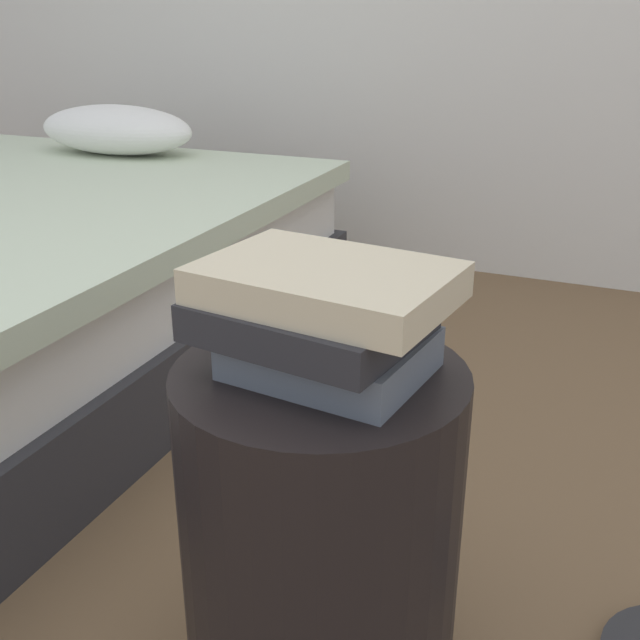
# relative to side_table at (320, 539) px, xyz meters

# --- Properties ---
(side_table) EXTENTS (0.37, 0.37, 0.50)m
(side_table) POSITION_rel_side_table_xyz_m (0.00, 0.00, 0.00)
(side_table) COLOR black
(side_table) RESTS_ON ground_plane
(book_slate) EXTENTS (0.24, 0.20, 0.05)m
(book_slate) POSITION_rel_side_table_xyz_m (0.01, 0.01, 0.28)
(book_slate) COLOR slate
(book_slate) RESTS_ON side_table
(book_charcoal) EXTENTS (0.28, 0.24, 0.05)m
(book_charcoal) POSITION_rel_side_table_xyz_m (-0.01, -0.01, 0.32)
(book_charcoal) COLOR #28282D
(book_charcoal) RESTS_ON book_slate
(book_cream) EXTENTS (0.31, 0.23, 0.04)m
(book_cream) POSITION_rel_side_table_xyz_m (0.01, 0.00, 0.37)
(book_cream) COLOR beige
(book_cream) RESTS_ON book_charcoal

